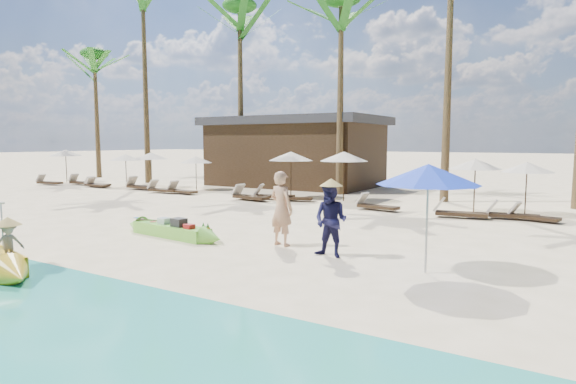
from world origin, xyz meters
The scene contains 33 objects.
ground centered at (0.00, 0.00, 0.00)m, with size 240.00×240.00×0.00m, color #FAE0B9.
green_canoe centered at (-2.63, 1.29, 0.20)m, with size 4.59×0.90×0.58m.
tourist centered at (0.77, 1.97, 1.00)m, with size 0.73×0.48×2.00m, color tan.
vendor_green centered at (2.47, 1.50, 0.89)m, with size 0.87×0.68×1.79m, color #161539.
vendor_yellow centered at (-2.76, -3.31, 0.63)m, with size 0.58×0.33×0.90m, color gray.
blue_umbrella centered at (4.84, 1.29, 2.10)m, with size 2.16×2.16×2.32m.
resort_parasol_0 centered at (-22.66, 11.39, 2.01)m, with size 2.17×2.17×2.23m.
lounger_0_left centered at (-21.72, 9.45, 0.20)m, with size 1.86×0.87×0.61m.
lounger_0_right centered at (-20.01, 10.53, 0.21)m, with size 1.82×0.57×0.62m.
resort_parasol_1 centered at (-16.84, 11.60, 1.80)m, with size 1.94×1.94×2.00m.
lounger_1_left centered at (-17.53, 9.95, 0.19)m, with size 1.68×0.55×0.57m.
lounger_1_right centered at (-17.99, 10.26, 0.19)m, with size 1.74×0.86×0.57m.
resort_parasol_2 centered at (-14.76, 11.76, 1.92)m, with size 2.07×2.07×2.13m.
lounger_2_left centered at (-14.36, 10.43, 0.22)m, with size 2.00×0.72×0.67m.
resort_parasol_3 centered at (-11.46, 12.10, 1.75)m, with size 1.88×1.88×1.94m.
lounger_3_left centered at (-11.84, 9.80, 0.21)m, with size 1.91×0.70×0.64m.
lounger_3_right centered at (-10.60, 9.96, 0.21)m, with size 1.85×0.70×0.62m.
resort_parasol_4 centered at (-4.70, 11.52, 2.07)m, with size 2.22×2.22×2.29m.
lounger_4_left centered at (-5.87, 9.57, 0.22)m, with size 2.01×0.82×0.66m.
lounger_4_right centered at (-5.09, 10.45, 0.22)m, with size 2.02×1.22×0.66m.
resort_parasol_5 centered at (-1.92, 11.69, 2.09)m, with size 2.25×2.25×2.32m.
lounger_5_left centered at (-3.89, 10.37, 0.19)m, with size 1.73×1.01×0.56m.
resort_parasol_6 centered at (3.97, 11.26, 1.90)m, with size 2.05×2.05×2.11m.
lounger_6_left centered at (0.47, 9.62, 0.20)m, with size 1.85×0.83×0.61m.
lounger_6_right centered at (3.77, 9.31, 0.21)m, with size 1.96×0.87×0.64m.
resort_parasol_7 centered at (5.80, 11.35, 1.82)m, with size 1.96×1.96×2.02m.
lounger_7_left centered at (5.46, 9.92, 0.20)m, with size 1.81×0.74×0.60m.
lounger_7_right centered at (6.14, 9.92, 0.19)m, with size 1.72×0.86×0.56m.
palm_0 centered at (-24.62, 15.48, 8.11)m, with size 2.08×2.08×9.90m.
palm_1 centered at (-17.59, 14.06, 10.82)m, with size 2.08×2.08×13.60m.
palm_2 centered at (-10.45, 15.08, 9.18)m, with size 2.08×2.08×11.33m.
palm_3 centered at (-3.36, 14.27, 8.58)m, with size 2.08×2.08×10.52m.
pavilion_west centered at (-8.00, 17.50, 2.19)m, with size 10.80×6.60×4.30m.
Camera 1 is at (7.56, -8.78, 2.78)m, focal length 30.00 mm.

